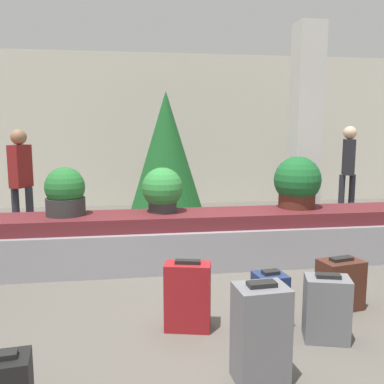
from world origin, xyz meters
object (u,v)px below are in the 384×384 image
(suitcase_1, at_px, (270,301))
(traveler_2, at_px, (348,164))
(potted_plant_1, at_px, (297,183))
(potted_plant_2, at_px, (65,193))
(suitcase_6, at_px, (261,334))
(potted_plant_0, at_px, (162,190))
(pillar, at_px, (306,131))
(suitcase_4, at_px, (188,296))
(suitcase_5, at_px, (327,308))
(decorated_tree, at_px, (166,154))
(traveler_0, at_px, (21,175))
(traveler_1, at_px, (308,157))
(suitcase_2, at_px, (340,284))

(suitcase_1, xyz_separation_m, traveler_2, (2.82, 4.01, 0.77))
(potted_plant_1, height_order, potted_plant_2, potted_plant_1)
(suitcase_6, relative_size, potted_plant_1, 1.04)
(suitcase_1, xyz_separation_m, potted_plant_0, (-0.74, 1.86, 0.67))
(pillar, distance_m, potted_plant_0, 2.65)
(suitcase_4, bearing_deg, suitcase_5, -4.59)
(potted_plant_0, relative_size, traveler_2, 0.32)
(potted_plant_1, bearing_deg, potted_plant_2, -179.06)
(suitcase_4, xyz_separation_m, suitcase_6, (0.37, -0.80, 0.05))
(suitcase_4, height_order, decorated_tree, decorated_tree)
(traveler_0, xyz_separation_m, traveler_2, (5.53, 0.69, 0.03))
(potted_plant_1, xyz_separation_m, decorated_tree, (-1.49, 2.00, 0.26))
(suitcase_5, bearing_deg, decorated_tree, 117.96)
(suitcase_5, height_order, suitcase_6, suitcase_6)
(potted_plant_0, bearing_deg, suitcase_6, -80.64)
(decorated_tree, bearing_deg, suitcase_4, -92.61)
(potted_plant_2, height_order, traveler_1, traveler_1)
(pillar, xyz_separation_m, traveler_1, (0.76, 1.59, -0.50))
(suitcase_1, relative_size, traveler_0, 0.30)
(potted_plant_1, height_order, traveler_2, traveler_2)
(suitcase_6, height_order, traveler_0, traveler_0)
(suitcase_4, distance_m, traveler_1, 5.49)
(traveler_0, distance_m, traveler_2, 5.57)
(suitcase_1, bearing_deg, potted_plant_2, 127.07)
(suitcase_1, relative_size, traveler_1, 0.27)
(potted_plant_2, height_order, traveler_0, traveler_0)
(suitcase_2, xyz_separation_m, potted_plant_1, (0.22, 1.62, 0.73))
(decorated_tree, bearing_deg, suitcase_6, -87.59)
(potted_plant_0, bearing_deg, potted_plant_1, 1.02)
(suitcase_1, height_order, potted_plant_0, potted_plant_0)
(potted_plant_2, bearing_deg, potted_plant_1, 0.94)
(suitcase_5, distance_m, potted_plant_2, 3.15)
(potted_plant_2, bearing_deg, suitcase_1, -44.58)
(potted_plant_0, bearing_deg, potted_plant_2, -179.19)
(potted_plant_1, distance_m, decorated_tree, 2.51)
(traveler_0, xyz_separation_m, decorated_tree, (2.20, 0.59, 0.24))
(decorated_tree, bearing_deg, suitcase_2, -70.58)
(suitcase_1, height_order, suitcase_2, suitcase_1)
(suitcase_2, relative_size, traveler_0, 0.30)
(suitcase_6, height_order, traveler_2, traveler_2)
(pillar, bearing_deg, suitcase_1, -117.26)
(suitcase_2, distance_m, potted_plant_2, 3.15)
(suitcase_2, xyz_separation_m, suitcase_5, (-0.40, -0.54, 0.03))
(traveler_0, bearing_deg, pillar, 113.72)
(pillar, relative_size, potted_plant_1, 4.88)
(traveler_0, xyz_separation_m, traveler_1, (5.02, 1.30, 0.13))
(traveler_2, bearing_deg, suitcase_4, -21.90)
(suitcase_6, bearing_deg, traveler_1, 59.75)
(suitcase_6, bearing_deg, potted_plant_2, 117.25)
(suitcase_6, xyz_separation_m, potted_plant_1, (1.30, 2.62, 0.63))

